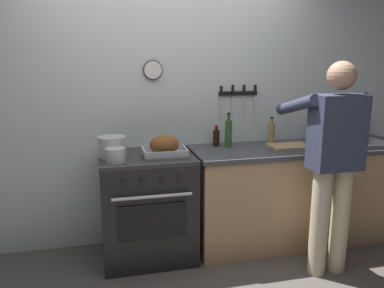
% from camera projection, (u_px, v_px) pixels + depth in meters
% --- Properties ---
extents(wall_back, '(6.00, 0.13, 2.60)m').
position_uv_depth(wall_back, '(165.00, 101.00, 3.42)').
color(wall_back, silver).
rests_on(wall_back, ground).
extents(counter_block, '(2.03, 0.65, 0.90)m').
position_uv_depth(counter_block, '(300.00, 192.00, 3.54)').
color(counter_block, tan).
rests_on(counter_block, ground).
extents(stove, '(0.76, 0.67, 0.90)m').
position_uv_depth(stove, '(148.00, 206.00, 3.21)').
color(stove, black).
rests_on(stove, ground).
extents(person_cook, '(0.51, 0.63, 1.66)m').
position_uv_depth(person_cook, '(333.00, 156.00, 2.87)').
color(person_cook, '#C6B793').
rests_on(person_cook, ground).
extents(roasting_pan, '(0.35, 0.26, 0.17)m').
position_uv_depth(roasting_pan, '(164.00, 147.00, 3.07)').
color(roasting_pan, '#B7B7BC').
rests_on(roasting_pan, stove).
extents(stock_pot, '(0.23, 0.23, 0.17)m').
position_uv_depth(stock_pot, '(112.00, 147.00, 3.05)').
color(stock_pot, '#B7B7BC').
rests_on(stock_pot, stove).
extents(saucepan, '(0.15, 0.15, 0.11)m').
position_uv_depth(saucepan, '(115.00, 155.00, 2.90)').
color(saucepan, '#B7B7BC').
rests_on(saucepan, stove).
extents(cutting_board, '(0.36, 0.24, 0.02)m').
position_uv_depth(cutting_board, '(290.00, 146.00, 3.40)').
color(cutting_board, tan).
rests_on(cutting_board, counter_block).
extents(bottle_olive_oil, '(0.06, 0.06, 0.31)m').
position_uv_depth(bottle_olive_oil, '(228.00, 133.00, 3.38)').
color(bottle_olive_oil, '#385623').
rests_on(bottle_olive_oil, counter_block).
extents(bottle_vinegar, '(0.07, 0.07, 0.26)m').
position_uv_depth(bottle_vinegar, '(271.00, 133.00, 3.47)').
color(bottle_vinegar, '#997F4C').
rests_on(bottle_vinegar, counter_block).
extents(bottle_dish_soap, '(0.07, 0.07, 0.21)m').
position_uv_depth(bottle_dish_soap, '(316.00, 131.00, 3.69)').
color(bottle_dish_soap, '#338CCC').
rests_on(bottle_dish_soap, counter_block).
extents(bottle_wine_red, '(0.07, 0.07, 0.31)m').
position_uv_depth(bottle_wine_red, '(314.00, 130.00, 3.51)').
color(bottle_wine_red, '#47141E').
rests_on(bottle_wine_red, counter_block).
extents(bottle_soy_sauce, '(0.06, 0.06, 0.19)m').
position_uv_depth(bottle_soy_sauce, '(216.00, 137.00, 3.43)').
color(bottle_soy_sauce, black).
rests_on(bottle_soy_sauce, counter_block).
extents(bottle_hot_sauce, '(0.05, 0.05, 0.17)m').
position_uv_depth(bottle_hot_sauce, '(320.00, 135.00, 3.60)').
color(bottle_hot_sauce, red).
rests_on(bottle_hot_sauce, counter_block).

